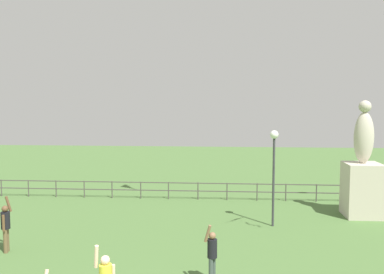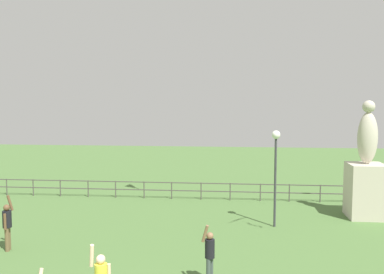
{
  "view_description": "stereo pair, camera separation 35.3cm",
  "coord_description": "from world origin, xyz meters",
  "views": [
    {
      "loc": [
        2.51,
        -8.53,
        5.47
      ],
      "look_at": [
        1.4,
        6.65,
        4.11
      ],
      "focal_mm": 39.1,
      "sensor_mm": 36.0,
      "label": 1
    },
    {
      "loc": [
        2.86,
        -8.5,
        5.47
      ],
      "look_at": [
        1.4,
        6.65,
        4.11
      ],
      "focal_mm": 39.1,
      "sensor_mm": 36.0,
      "label": 2
    }
  ],
  "objects": [
    {
      "name": "person_4",
      "position": [
        -5.22,
        5.56,
        1.01
      ],
      "size": [
        0.32,
        0.54,
        2.0
      ],
      "color": "brown",
      "rests_on": "ground_plane"
    },
    {
      "name": "lamppost",
      "position": [
        4.71,
        9.42,
        3.06
      ],
      "size": [
        0.36,
        0.36,
        4.17
      ],
      "color": "#38383D",
      "rests_on": "ground_plane"
    },
    {
      "name": "person_1",
      "position": [
        2.23,
        3.53,
        0.92
      ],
      "size": [
        0.4,
        0.46,
        1.84
      ],
      "color": "#3F4C47",
      "rests_on": "ground_plane"
    },
    {
      "name": "waterfront_railing",
      "position": [
        -0.36,
        14.0,
        0.63
      ],
      "size": [
        36.05,
        0.06,
        0.95
      ],
      "color": "#4C4742",
      "rests_on": "ground_plane"
    },
    {
      "name": "statue_monument",
      "position": [
        9.05,
        11.28,
        1.82
      ],
      "size": [
        1.61,
        1.61,
        5.44
      ],
      "color": "beige",
      "rests_on": "ground_plane"
    }
  ]
}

